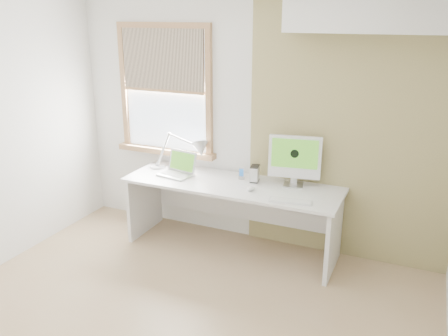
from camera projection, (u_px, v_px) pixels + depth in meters
The scene contains 12 objects.
room at pixel (163, 171), 3.28m from camera, with size 4.04×3.54×2.64m.
accent_wall at pixel (351, 130), 4.40m from camera, with size 2.00×0.02×2.60m, color #928A58.
soffit at pixel (383, 7), 3.83m from camera, with size 1.60×0.40×0.42m, color white.
window at pixel (165, 91), 5.07m from camera, with size 1.20×0.14×1.42m.
desk at pixel (234, 199), 4.80m from camera, with size 2.20×0.70×0.73m.
desk_lamp at pixel (192, 151), 5.02m from camera, with size 0.73×0.36×0.40m.
laptop at pixel (178, 169), 4.92m from camera, with size 0.39×0.33×0.24m.
phone_dock at pixel (241, 176), 4.79m from camera, with size 0.07×0.07×0.13m.
external_drive at pixel (255, 174), 4.71m from camera, with size 0.10×0.14×0.17m.
imac at pixel (295, 158), 4.54m from camera, with size 0.52×0.20×0.50m.
keyboard at pixel (290, 201), 4.22m from camera, with size 0.40×0.16×0.02m.
mouse at pixel (251, 189), 4.49m from camera, with size 0.06×0.11×0.03m, color white.
Camera 1 is at (1.65, -2.66, 2.36)m, focal length 37.50 mm.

